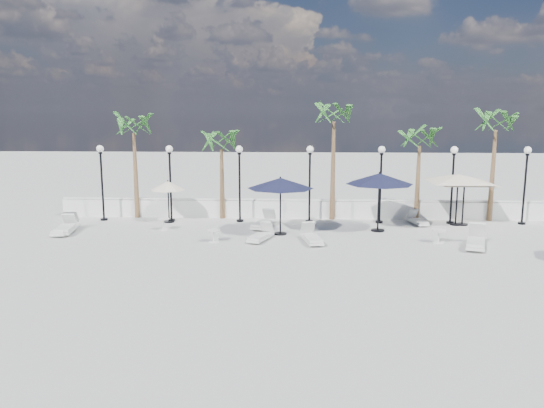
{
  "coord_description": "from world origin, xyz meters",
  "views": [
    {
      "loc": [
        -0.68,
        -19.65,
        5.62
      ],
      "look_at": [
        -1.73,
        3.25,
        1.5
      ],
      "focal_mm": 35.0,
      "sensor_mm": 36.0,
      "label": 1
    }
  ],
  "objects_px": {
    "lounger_4": "(261,235)",
    "parasol_cream_sq_a": "(458,175)",
    "lounger_2": "(264,223)",
    "lounger_1": "(64,228)",
    "parasol_navy_left": "(280,183)",
    "lounger_3": "(312,237)",
    "parasol_cream_small": "(168,186)",
    "lounger_0": "(67,227)",
    "lounger_6": "(476,241)",
    "parasol_cream_sq_b": "(465,176)",
    "lounger_5": "(417,220)",
    "parasol_navy_mid": "(379,179)"
  },
  "relations": [
    {
      "from": "parasol_cream_sq_a",
      "to": "lounger_3",
      "type": "bearing_deg",
      "value": -151.72
    },
    {
      "from": "parasol_navy_mid",
      "to": "parasol_cream_sq_b",
      "type": "bearing_deg",
      "value": 19.35
    },
    {
      "from": "lounger_4",
      "to": "lounger_5",
      "type": "distance_m",
      "value": 8.33
    },
    {
      "from": "lounger_0",
      "to": "parasol_navy_mid",
      "type": "bearing_deg",
      "value": -5.18
    },
    {
      "from": "lounger_3",
      "to": "parasol_cream_sq_a",
      "type": "bearing_deg",
      "value": 16.54
    },
    {
      "from": "lounger_2",
      "to": "parasol_cream_sq_a",
      "type": "distance_m",
      "value": 9.71
    },
    {
      "from": "lounger_0",
      "to": "lounger_4",
      "type": "distance_m",
      "value": 9.1
    },
    {
      "from": "lounger_1",
      "to": "parasol_cream_small",
      "type": "height_order",
      "value": "parasol_cream_small"
    },
    {
      "from": "lounger_4",
      "to": "parasol_cream_sq_a",
      "type": "distance_m",
      "value": 10.28
    },
    {
      "from": "lounger_5",
      "to": "lounger_4",
      "type": "bearing_deg",
      "value": -166.09
    },
    {
      "from": "lounger_0",
      "to": "parasol_navy_left",
      "type": "height_order",
      "value": "parasol_navy_left"
    },
    {
      "from": "lounger_6",
      "to": "parasol_cream_sq_b",
      "type": "relative_size",
      "value": 0.43
    },
    {
      "from": "lounger_3",
      "to": "lounger_4",
      "type": "relative_size",
      "value": 1.06
    },
    {
      "from": "parasol_navy_mid",
      "to": "parasol_cream_small",
      "type": "bearing_deg",
      "value": 171.49
    },
    {
      "from": "lounger_1",
      "to": "parasol_navy_left",
      "type": "height_order",
      "value": "parasol_navy_left"
    },
    {
      "from": "lounger_1",
      "to": "lounger_6",
      "type": "relative_size",
      "value": 0.87
    },
    {
      "from": "lounger_6",
      "to": "parasol_cream_sq_a",
      "type": "xyz_separation_m",
      "value": [
        0.44,
        4.34,
        2.22
      ]
    },
    {
      "from": "lounger_2",
      "to": "parasol_cream_sq_a",
      "type": "height_order",
      "value": "parasol_cream_sq_a"
    },
    {
      "from": "parasol_navy_left",
      "to": "parasol_navy_mid",
      "type": "bearing_deg",
      "value": 10.68
    },
    {
      "from": "lounger_4",
      "to": "parasol_navy_left",
      "type": "xyz_separation_m",
      "value": [
        0.81,
        1.2,
        2.11
      ]
    },
    {
      "from": "lounger_0",
      "to": "parasol_cream_small",
      "type": "bearing_deg",
      "value": 21.82
    },
    {
      "from": "lounger_3",
      "to": "parasol_cream_sq_a",
      "type": "distance_m",
      "value": 8.46
    },
    {
      "from": "lounger_4",
      "to": "parasol_navy_mid",
      "type": "bearing_deg",
      "value": 40.63
    },
    {
      "from": "lounger_2",
      "to": "lounger_1",
      "type": "bearing_deg",
      "value": -152.46
    },
    {
      "from": "parasol_navy_mid",
      "to": "parasol_cream_small",
      "type": "height_order",
      "value": "parasol_navy_mid"
    },
    {
      "from": "parasol_cream_small",
      "to": "parasol_navy_mid",
      "type": "bearing_deg",
      "value": -8.51
    },
    {
      "from": "lounger_1",
      "to": "lounger_2",
      "type": "relative_size",
      "value": 0.95
    },
    {
      "from": "lounger_4",
      "to": "parasol_cream_sq_a",
      "type": "height_order",
      "value": "parasol_cream_sq_a"
    },
    {
      "from": "lounger_0",
      "to": "parasol_navy_left",
      "type": "bearing_deg",
      "value": -8.39
    },
    {
      "from": "lounger_0",
      "to": "parasol_navy_mid",
      "type": "distance_m",
      "value": 14.57
    },
    {
      "from": "lounger_6",
      "to": "parasol_cream_sq_b",
      "type": "height_order",
      "value": "parasol_cream_sq_b"
    },
    {
      "from": "parasol_navy_mid",
      "to": "parasol_cream_sq_a",
      "type": "height_order",
      "value": "parasol_navy_mid"
    },
    {
      "from": "lounger_2",
      "to": "parasol_navy_left",
      "type": "relative_size",
      "value": 0.69
    },
    {
      "from": "parasol_navy_mid",
      "to": "lounger_2",
      "type": "bearing_deg",
      "value": 175.27
    },
    {
      "from": "parasol_navy_left",
      "to": "lounger_3",
      "type": "bearing_deg",
      "value": -47.11
    },
    {
      "from": "lounger_3",
      "to": "parasol_cream_sq_b",
      "type": "distance_m",
      "value": 8.71
    },
    {
      "from": "lounger_4",
      "to": "parasol_cream_small",
      "type": "height_order",
      "value": "parasol_cream_small"
    },
    {
      "from": "lounger_5",
      "to": "parasol_cream_sq_a",
      "type": "relative_size",
      "value": 0.31
    },
    {
      "from": "lounger_0",
      "to": "parasol_cream_small",
      "type": "distance_m",
      "value": 5.1
    },
    {
      "from": "lounger_3",
      "to": "parasol_navy_mid",
      "type": "distance_m",
      "value": 4.5
    },
    {
      "from": "parasol_navy_left",
      "to": "parasol_cream_sq_b",
      "type": "height_order",
      "value": "parasol_navy_left"
    },
    {
      "from": "parasol_navy_left",
      "to": "parasol_navy_mid",
      "type": "relative_size",
      "value": 0.97
    },
    {
      "from": "lounger_6",
      "to": "lounger_4",
      "type": "bearing_deg",
      "value": -165.34
    },
    {
      "from": "lounger_4",
      "to": "parasol_cream_sq_a",
      "type": "relative_size",
      "value": 0.34
    },
    {
      "from": "parasol_navy_left",
      "to": "lounger_4",
      "type": "bearing_deg",
      "value": -124.06
    },
    {
      "from": "parasol_cream_sq_a",
      "to": "lounger_4",
      "type": "bearing_deg",
      "value": -159.06
    },
    {
      "from": "lounger_3",
      "to": "parasol_cream_small",
      "type": "bearing_deg",
      "value": 139.57
    },
    {
      "from": "parasol_navy_mid",
      "to": "parasol_navy_left",
      "type": "bearing_deg",
      "value": -169.32
    },
    {
      "from": "parasol_navy_left",
      "to": "lounger_5",
      "type": "bearing_deg",
      "value": 19.68
    },
    {
      "from": "lounger_2",
      "to": "parasol_cream_small",
      "type": "bearing_deg",
      "value": -175.23
    }
  ]
}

